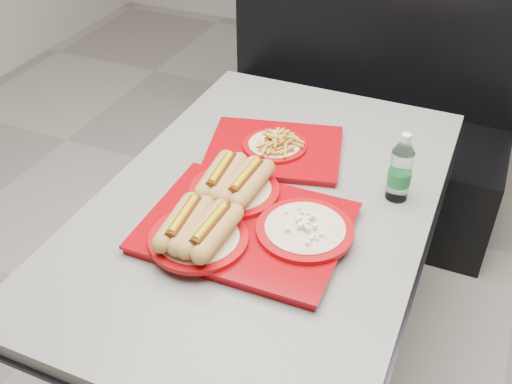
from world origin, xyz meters
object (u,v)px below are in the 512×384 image
at_px(diner_table, 265,242).
at_px(booth_bench, 358,124).
at_px(tray_near, 239,217).
at_px(tray_far, 275,147).
at_px(water_bottle, 400,171).

bearing_deg(diner_table, booth_bench, 90.00).
relative_size(tray_near, tray_far, 1.14).
height_order(tray_near, water_bottle, water_bottle).
bearing_deg(booth_bench, tray_near, -90.55).
bearing_deg(water_bottle, diner_table, -155.98).
distance_m(diner_table, tray_near, 0.26).
xyz_separation_m(tray_far, water_bottle, (0.40, -0.07, 0.07)).
xyz_separation_m(booth_bench, tray_far, (-0.06, -0.87, 0.37)).
bearing_deg(tray_far, diner_table, -74.38).
distance_m(booth_bench, tray_far, 0.95).
bearing_deg(tray_near, water_bottle, 40.96).
height_order(tray_near, tray_far, tray_near).
xyz_separation_m(booth_bench, tray_near, (-0.01, -1.25, 0.39)).
xyz_separation_m(diner_table, water_bottle, (0.34, 0.15, 0.25)).
height_order(tray_far, water_bottle, water_bottle).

